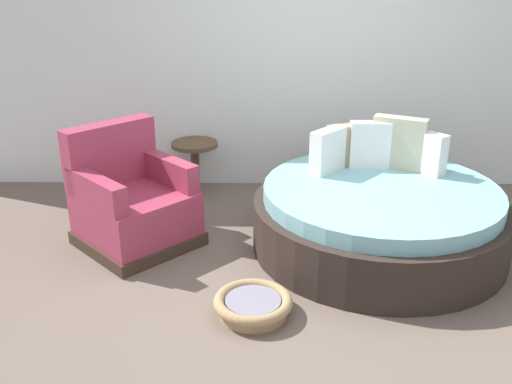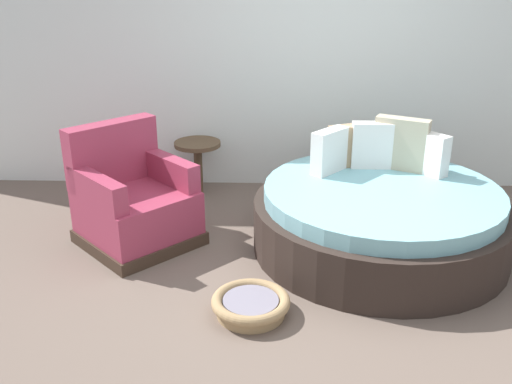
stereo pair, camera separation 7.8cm
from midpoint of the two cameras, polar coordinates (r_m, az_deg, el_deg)
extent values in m
cube|color=#66564C|center=(4.10, 6.58, -9.48)|extent=(8.00, 8.00, 0.02)
cube|color=silver|center=(5.58, 5.20, 16.10)|extent=(8.00, 0.12, 3.10)
cylinder|color=#2D231E|center=(4.61, 11.55, -3.14)|extent=(1.97, 1.97, 0.40)
cylinder|color=#7AB7C1|center=(4.51, 11.80, -0.17)|extent=(1.81, 1.81, 0.12)
cube|color=white|center=(4.83, 16.04, 3.82)|extent=(0.31, 0.33, 0.33)
cube|color=#BCB293|center=(4.86, 13.53, 4.75)|extent=(0.44, 0.29, 0.43)
cube|color=white|center=(4.85, 11.05, 4.64)|extent=(0.38, 0.12, 0.38)
cube|color=tan|center=(4.85, 8.55, 4.62)|extent=(0.37, 0.25, 0.35)
cube|color=white|center=(4.69, 6.70, 4.11)|extent=(0.33, 0.34, 0.35)
cube|color=#38281E|center=(4.73, -12.04, -4.48)|extent=(1.13, 1.13, 0.10)
cube|color=#99334C|center=(4.64, -12.26, -2.05)|extent=(1.07, 1.07, 0.34)
cube|color=#99334C|center=(4.74, -14.69, 3.71)|extent=(0.65, 0.65, 0.50)
cube|color=#99334C|center=(4.39, -16.06, 0.12)|extent=(0.57, 0.57, 0.22)
cube|color=#99334C|center=(4.69, -9.25, 2.16)|extent=(0.57, 0.57, 0.22)
cylinder|color=#9E7F56|center=(3.78, -0.89, -11.63)|extent=(0.44, 0.44, 0.06)
torus|color=#9E7F56|center=(3.75, -0.90, -10.81)|extent=(0.51, 0.51, 0.07)
cylinder|color=gray|center=(3.75, -0.90, -10.93)|extent=(0.36, 0.36, 0.05)
cylinder|color=brown|center=(5.57, -6.41, 2.17)|extent=(0.08, 0.08, 0.48)
cylinder|color=brown|center=(5.49, -6.52, 4.72)|extent=(0.44, 0.44, 0.04)
camera|label=1|loc=(0.04, -90.53, -0.22)|focal=40.37mm
camera|label=2|loc=(0.04, 89.47, 0.22)|focal=40.37mm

